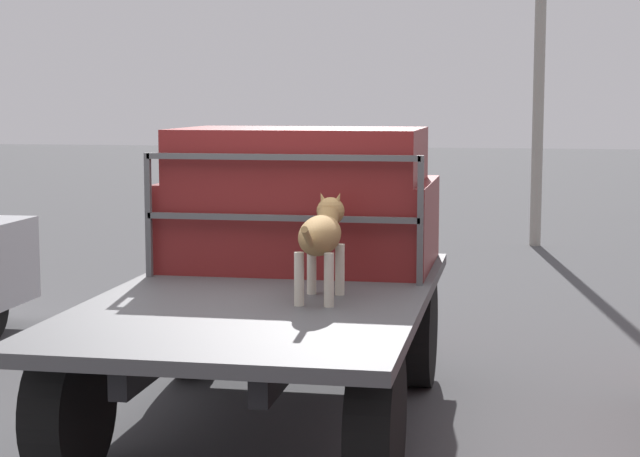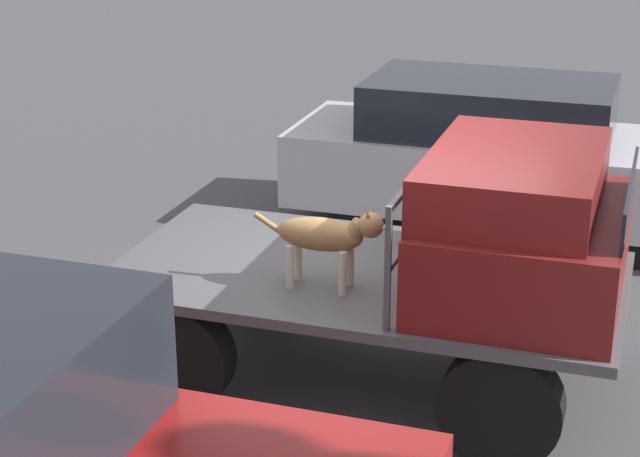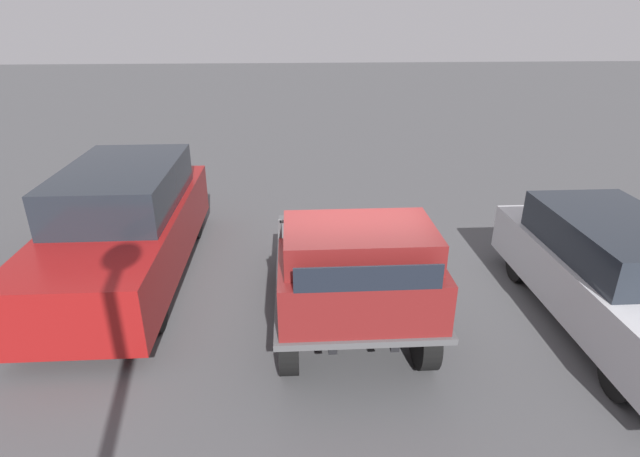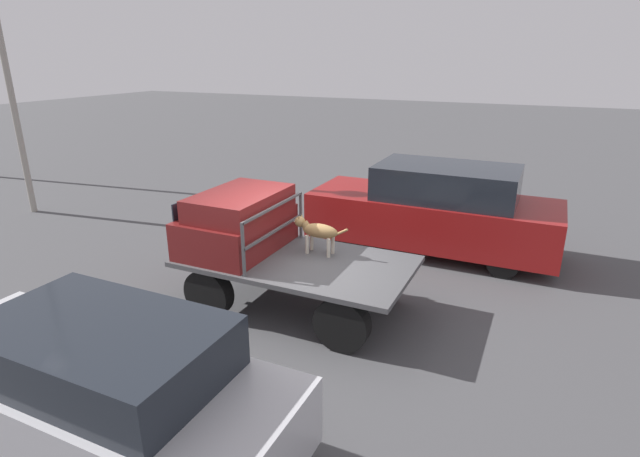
# 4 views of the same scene
# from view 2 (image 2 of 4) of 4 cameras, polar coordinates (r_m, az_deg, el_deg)

# --- Properties ---
(ground_plane) EXTENTS (80.00, 80.00, 0.00)m
(ground_plane) POSITION_cam_2_polar(r_m,az_deg,el_deg) (8.40, 2.42, -7.92)
(ground_plane) COLOR #474749
(flatbed_truck) EXTENTS (3.78, 2.05, 0.89)m
(flatbed_truck) POSITION_cam_2_polar(r_m,az_deg,el_deg) (8.12, 2.49, -3.96)
(flatbed_truck) COLOR black
(flatbed_truck) RESTS_ON ground
(truck_cab) EXTENTS (1.37, 1.93, 1.02)m
(truck_cab) POSITION_cam_2_polar(r_m,az_deg,el_deg) (7.64, 10.73, 0.10)
(truck_cab) COLOR maroon
(truck_cab) RESTS_ON flatbed_truck
(truck_headboard) EXTENTS (0.04, 1.93, 0.87)m
(truck_headboard) POSITION_cam_2_polar(r_m,az_deg,el_deg) (7.72, 5.46, 1.32)
(truck_headboard) COLOR #4C4C4F
(truck_headboard) RESTS_ON flatbed_truck
(dog) EXTENTS (1.00, 0.24, 0.64)m
(dog) POSITION_cam_2_polar(r_m,az_deg,el_deg) (7.57, 0.47, -0.38)
(dog) COLOR beige
(dog) RESTS_ON flatbed_truck
(parked_sedan) EXTENTS (4.56, 1.70, 1.59)m
(parked_sedan) POSITION_cam_2_polar(r_m,az_deg,el_deg) (11.43, 9.76, 3.89)
(parked_sedan) COLOR black
(parked_sedan) RESTS_ON ground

